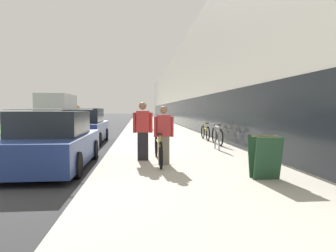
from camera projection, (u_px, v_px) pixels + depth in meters
The scene contains 13 objects.
sidewalk_slab at pixel (153, 126), 26.94m from camera, with size 4.73×70.00×0.12m.
storefront_facade at pixel (212, 91), 35.41m from camera, with size 10.01×70.00×7.47m.
lawn_strip at pixel (23, 125), 29.67m from camera, with size 5.91×70.00×0.03m.
tandem_bicycle at pixel (158, 149), 8.13m from camera, with size 0.52×2.59×0.84m.
person_rider at pixel (164, 135), 7.79m from camera, with size 0.52×0.20×1.52m.
person_bystander at pixel (143, 131), 8.44m from camera, with size 0.56×0.22×1.64m.
bike_rack_hoop at pixel (217, 135), 10.64m from camera, with size 0.05×0.60×0.84m.
cruiser_bike_nearest at pixel (217, 136), 12.17m from camera, with size 0.52×1.66×0.86m.
cruiser_bike_middle at pixel (205, 132), 14.18m from camera, with size 0.52×1.72×0.83m.
sandwich_board_sign at pixel (265, 157), 6.19m from camera, with size 0.56×0.56×0.90m.
parked_sedan_curbside at pixel (52, 142), 7.91m from camera, with size 2.00×4.38×1.57m.
vintage_roadster_curbside at pixel (85, 128), 13.72m from camera, with size 1.78×4.44×1.60m.
moving_truck at pixel (59, 111), 24.99m from camera, with size 2.37×6.09×2.78m.
Camera 1 is at (4.58, -5.90, 1.55)m, focal length 32.00 mm.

